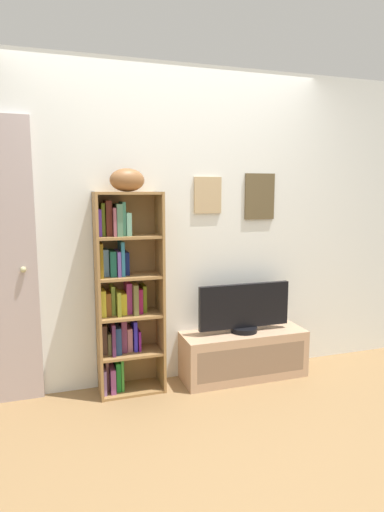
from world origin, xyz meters
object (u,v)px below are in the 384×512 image
(television, at_px, (244,308))
(tv_stand, at_px, (244,354))
(bookshelf, at_px, (123,295))
(football, at_px, (127,180))

(television, bearing_deg, tv_stand, -90.00)
(bookshelf, xyz_separation_m, television, (0.99, -0.07, -0.17))
(bookshelf, height_order, football, football)
(bookshelf, distance_m, television, 1.01)
(tv_stand, bearing_deg, bookshelf, 175.81)
(football, xyz_separation_m, television, (0.94, -0.04, -1.04))
(bookshelf, bearing_deg, tv_stand, -4.19)
(bookshelf, bearing_deg, football, -32.93)
(bookshelf, xyz_separation_m, football, (0.05, -0.03, 0.86))
(tv_stand, xyz_separation_m, television, (0.00, 0.00, 0.40))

